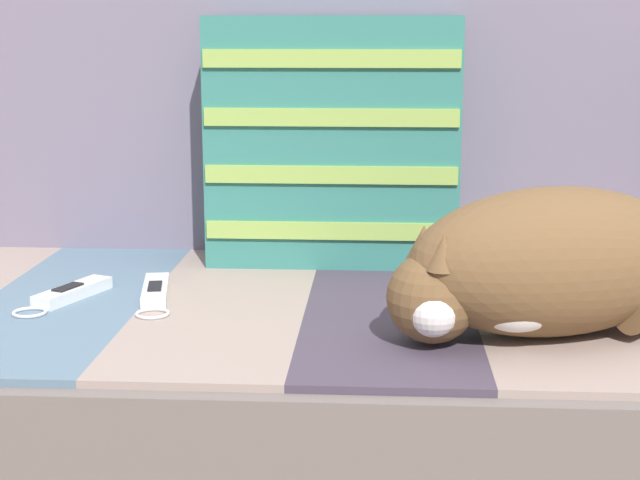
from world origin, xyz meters
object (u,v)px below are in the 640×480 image
object	(u,v)px
couch	(464,409)
game_remote_near	(155,292)
throw_pillow_striped	(333,142)
game_remote_far	(70,294)
sleeping_cat	(542,266)

from	to	relation	value
couch	game_remote_near	xyz separation A→B (m)	(-0.47, -0.04, 0.19)
throw_pillow_striped	game_remote_near	xyz separation A→B (m)	(-0.25, -0.25, -0.20)
couch	game_remote_far	xyz separation A→B (m)	(-0.59, -0.05, 0.19)
sleeping_cat	game_remote_near	size ratio (longest dim) A/B	2.18
couch	game_remote_far	bearing A→B (deg)	-174.73
sleeping_cat	game_remote_far	distance (m)	0.69
sleeping_cat	game_remote_far	xyz separation A→B (m)	(-0.67, 0.13, -0.08)
game_remote_near	couch	bearing A→B (deg)	4.92
game_remote_far	throw_pillow_striped	bearing A→B (deg)	35.40
couch	sleeping_cat	size ratio (longest dim) A/B	4.54
sleeping_cat	game_remote_near	world-z (taller)	sleeping_cat
couch	game_remote_near	bearing A→B (deg)	-175.08
couch	game_remote_near	size ratio (longest dim) A/B	9.88
couch	game_remote_far	size ratio (longest dim) A/B	10.48
couch	game_remote_far	distance (m)	0.63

